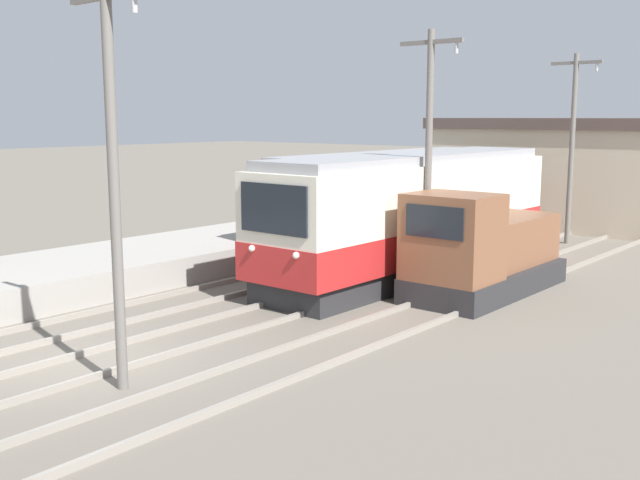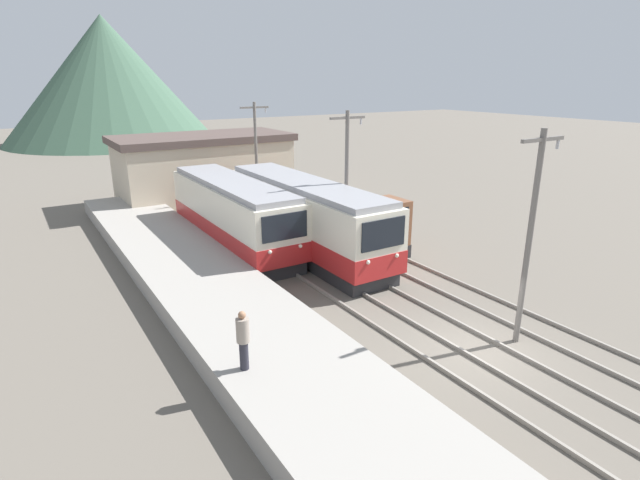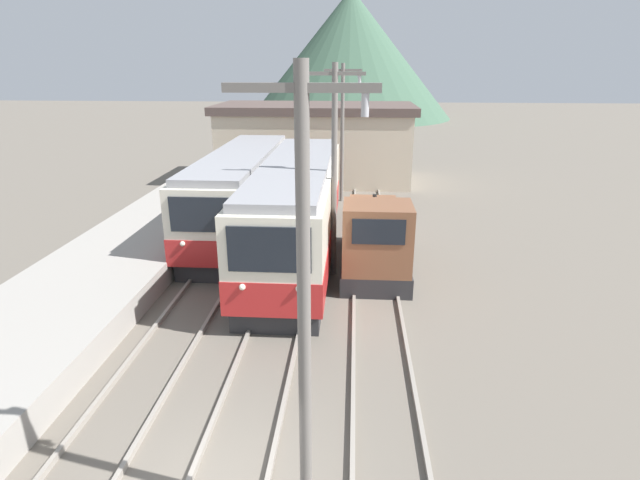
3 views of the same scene
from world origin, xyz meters
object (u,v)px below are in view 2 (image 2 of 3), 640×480
at_px(commuter_train_left, 234,216).
at_px(catenary_mast_mid, 347,180).
at_px(person_on_platform, 243,338).
at_px(commuter_train_center, 305,220).
at_px(catenary_mast_near, 530,232).
at_px(shunting_locomotive, 363,227).
at_px(catenary_mast_far, 256,154).

distance_m(commuter_train_left, catenary_mast_mid, 6.60).
bearing_deg(person_on_platform, commuter_train_center, 51.57).
bearing_deg(catenary_mast_near, commuter_train_left, 106.06).
distance_m(shunting_locomotive, person_on_platform, 14.02).
distance_m(commuter_train_left, shunting_locomotive, 7.02).
bearing_deg(catenary_mast_near, shunting_locomotive, 82.30).
bearing_deg(catenary_mast_far, catenary_mast_mid, -90.00).
bearing_deg(commuter_train_center, commuter_train_left, 134.48).
distance_m(shunting_locomotive, catenary_mast_far, 10.50).
relative_size(shunting_locomotive, catenary_mast_far, 0.79).
relative_size(catenary_mast_near, person_on_platform, 4.05).
distance_m(commuter_train_left, catenary_mast_far, 7.80).
relative_size(commuter_train_center, catenary_mast_near, 1.76).
relative_size(shunting_locomotive, person_on_platform, 3.21).
height_order(commuter_train_left, catenary_mast_near, catenary_mast_near).
distance_m(shunting_locomotive, catenary_mast_near, 11.49).
xyz_separation_m(catenary_mast_mid, catenary_mast_far, (0.00, 10.52, 0.00)).
bearing_deg(shunting_locomotive, catenary_mast_far, 98.48).
xyz_separation_m(catenary_mast_mid, person_on_platform, (-9.37, -8.32, -2.16)).
height_order(commuter_train_left, commuter_train_center, commuter_train_center).
bearing_deg(catenary_mast_mid, commuter_train_center, 133.50).
xyz_separation_m(shunting_locomotive, catenary_mast_far, (-1.49, 10.01, 2.81)).
xyz_separation_m(commuter_train_left, catenary_mast_near, (4.31, -14.96, 2.30)).
relative_size(catenary_mast_near, catenary_mast_far, 1.00).
bearing_deg(person_on_platform, catenary_mast_far, 63.56).
xyz_separation_m(commuter_train_left, catenary_mast_mid, (4.31, -4.44, 2.30)).
distance_m(catenary_mast_near, catenary_mast_far, 21.04).
height_order(catenary_mast_mid, catenary_mast_far, same).
bearing_deg(commuter_train_left, catenary_mast_near, -73.94).
relative_size(commuter_train_left, commuter_train_center, 0.91).
height_order(commuter_train_left, catenary_mast_far, catenary_mast_far).
bearing_deg(commuter_train_left, catenary_mast_mid, -45.87).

